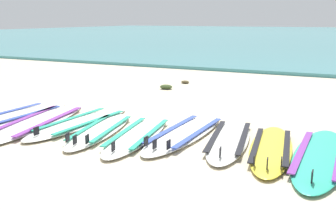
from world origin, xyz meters
The scene contains 13 objects.
ground_plane centered at (0.00, 0.00, 0.00)m, with size 80.00×80.00×0.00m, color beige.
sea centered at (0.00, 36.53, 0.05)m, with size 80.00×60.00×0.10m, color teal.
surfboard_0 centered at (-1.96, -0.39, 0.04)m, with size 0.70×2.49×0.18m.
surfboard_1 centered at (-1.38, -0.38, 0.04)m, with size 1.07×2.59×0.18m.
surfboard_2 centered at (-0.77, -0.14, 0.04)m, with size 0.67×2.22×0.18m.
surfboard_3 centered at (-0.26, -0.35, 0.04)m, with size 0.84×1.98×0.18m.
surfboard_4 centered at (0.32, -0.31, 0.04)m, with size 0.82×2.08×0.18m.
surfboard_5 centered at (0.86, 0.05, 0.04)m, with size 0.62×2.23×0.18m.
surfboard_6 centered at (1.48, 0.03, 0.04)m, with size 0.84×2.08×0.18m.
surfboard_7 centered at (2.05, -0.11, 0.04)m, with size 0.76×2.02×0.18m.
surfboard_8 centered at (2.61, -0.14, 0.04)m, with size 0.58×2.28×0.18m.
seaweed_clump_mid_sand centered at (-0.84, 4.05, 0.04)m, with size 0.20×0.16×0.07m, color #4C4228.
seaweed_clump_by_the_boards centered at (-0.93, 3.14, 0.05)m, with size 0.29×0.23×0.10m, color #384723.
Camera 1 is at (2.85, -4.68, 1.57)m, focal length 41.73 mm.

